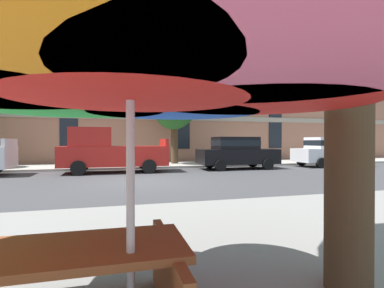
# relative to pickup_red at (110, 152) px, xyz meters

# --- Properties ---
(ground_plane) EXTENTS (120.00, 120.00, 0.00)m
(ground_plane) POSITION_rel_pickup_red_xyz_m (1.20, -3.70, -1.03)
(ground_plane) COLOR #424244
(sidewalk_far) EXTENTS (56.00, 3.60, 0.12)m
(sidewalk_far) POSITION_rel_pickup_red_xyz_m (1.20, 3.10, -0.97)
(sidewalk_far) COLOR #B2ADA3
(sidewalk_far) RESTS_ON ground
(apartment_building) EXTENTS (44.99, 12.08, 16.00)m
(apartment_building) POSITION_rel_pickup_red_xyz_m (1.20, 11.29, 6.97)
(apartment_building) COLOR #A87056
(apartment_building) RESTS_ON ground
(pickup_red) EXTENTS (5.10, 2.12, 2.20)m
(pickup_red) POSITION_rel_pickup_red_xyz_m (0.00, 0.00, 0.00)
(pickup_red) COLOR #B21E19
(pickup_red) RESTS_ON ground
(sedan_black) EXTENTS (4.40, 1.98, 1.78)m
(sedan_black) POSITION_rel_pickup_red_xyz_m (6.79, -0.00, -0.08)
(sedan_black) COLOR black
(sedan_black) RESTS_ON ground
(sedan_white) EXTENTS (4.40, 1.98, 1.78)m
(sedan_white) POSITION_rel_pickup_red_xyz_m (12.92, -0.00, -0.08)
(sedan_white) COLOR silver
(sedan_white) RESTS_ON ground
(street_tree_middle) EXTENTS (2.98, 3.25, 5.25)m
(street_tree_middle) POSITION_rel_pickup_red_xyz_m (4.00, 3.26, 2.65)
(street_tree_middle) COLOR #4C3823
(street_tree_middle) RESTS_ON ground
(patio_umbrella) EXTENTS (3.73, 3.47, 2.36)m
(patio_umbrella) POSITION_rel_pickup_red_xyz_m (0.21, -12.70, 1.04)
(patio_umbrella) COLOR silver
(patio_umbrella) RESTS_ON ground
(picnic_table) EXTENTS (1.82, 1.55, 0.77)m
(picnic_table) POSITION_rel_pickup_red_xyz_m (-0.26, -12.48, -0.54)
(picnic_table) COLOR brown
(picnic_table) RESTS_ON ground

